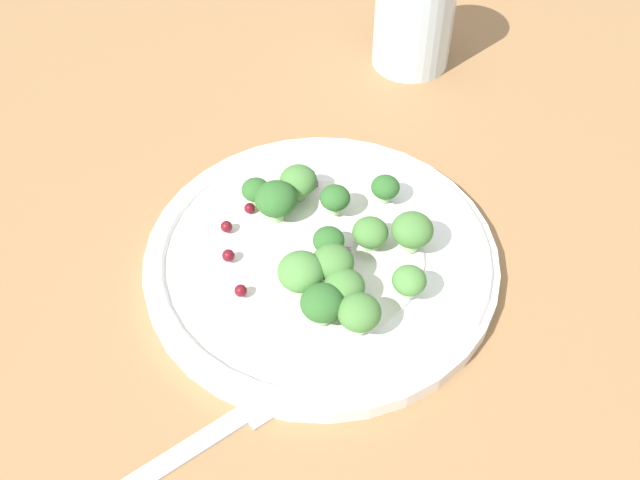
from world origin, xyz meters
The scene contains 27 objects.
ground_plane centered at (0.00, 0.00, -1.00)cm, with size 180.00×180.00×2.00cm, color olive.
plate centered at (1.41, -1.02, 0.86)cm, with size 24.05×24.05×1.70cm.
dressing_pool centered at (1.41, -1.02, 1.30)cm, with size 13.95×13.95×0.20cm, color white.
broccoli_floret_0 centered at (0.12, -4.37, 3.48)cm, with size 2.97×2.97×3.01cm.
broccoli_floret_1 centered at (6.76, -5.02, 3.10)cm, with size 2.20×2.20×2.22cm.
broccoli_floret_2 centered at (1.24, -6.67, 3.24)cm, with size 2.71×2.71×2.75cm.
broccoli_floret_3 centered at (-1.57, 2.34, 3.21)cm, with size 2.94×2.94×2.98cm.
broccoli_floret_4 centered at (0.14, 4.31, 2.98)cm, with size 2.66×2.66×2.69cm.
broccoli_floret_5 centered at (2.04, -3.66, 3.45)cm, with size 2.71×2.71×2.75cm.
broccoli_floret_6 centered at (6.11, 3.69, 2.73)cm, with size 2.04×2.04×2.07cm.
broccoli_floret_7 centered at (2.66, -5.33, 3.04)cm, with size 2.63×2.63×2.67cm.
broccoli_floret_8 centered at (4.69, -0.62, 2.80)cm, with size 2.43×2.43×2.46cm.
broccoli_floret_9 centered at (2.49, 2.37, 3.15)cm, with size 2.12×2.12×2.14cm.
broccoli_floret_10 centered at (-2.99, 3.40, 3.11)cm, with size 1.97×1.97×2.00cm.
broccoli_floret_11 centered at (1.89, -1.07, 2.65)cm, with size 2.12×2.12×2.15cm.
broccoli_floret_12 centered at (3.44, -7.50, 3.28)cm, with size 2.67×2.67×2.70cm.
broccoli_floret_13 centered at (7.42, -0.94, 3.28)cm, with size 2.80×2.80×2.84cm.
cranberry_0 centered at (-3.49, 2.96, 1.80)cm, with size 0.77×0.77×0.77cm, color maroon.
cranberry_1 centered at (-4.78, -1.58, 2.05)cm, with size 0.84×0.84×0.84cm, color maroon.
cranberry_2 centered at (1.15, -6.54, 1.75)cm, with size 0.77×0.77×0.77cm, color maroon.
cranberry_3 centered at (-5.02, 1.08, 1.99)cm, with size 0.82×0.82×0.82cm, color maroon.
cranberry_4 centered at (-3.88, -4.55, 2.05)cm, with size 0.82×0.82×0.82cm, color maroon.
onion_bit_0 centered at (4.60, 0.31, 1.70)cm, with size 0.83×0.97×0.49cm, color #A35B93.
onion_bit_1 centered at (0.79, 5.76, 1.70)cm, with size 1.06×1.20×0.51cm, color #843D75.
onion_bit_2 centered at (2.85, -1.68, 1.77)cm, with size 1.26×0.98×0.43cm, color #934C84.
fork centered at (-7.37, -14.86, 0.25)cm, with size 16.41×11.91×0.50cm.
water_glass centered at (10.23, 22.40, 4.71)cm, with size 6.76×6.76×9.42cm, color silver.
Camera 1 is at (0.08, -34.81, 41.00)cm, focal length 43.33 mm.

